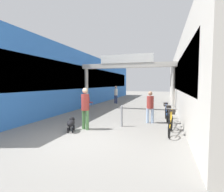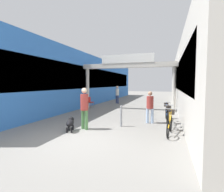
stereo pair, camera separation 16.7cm
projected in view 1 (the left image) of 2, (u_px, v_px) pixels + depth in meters
name	position (u px, v px, depth m)	size (l,w,h in m)	color
ground_plane	(81.00, 140.00, 6.19)	(80.00, 80.00, 0.00)	gray
storefront_left	(85.00, 81.00, 18.00)	(3.00, 26.00, 4.55)	blue
storefront_right	(193.00, 80.00, 15.05)	(3.00, 26.00, 4.55)	beige
arcade_sign_gateway	(127.00, 71.00, 13.20)	(7.40, 0.47, 4.17)	beige
pedestrian_with_dog	(85.00, 106.00, 7.52)	(0.45, 0.45, 1.80)	#4C7F47
pedestrian_companion	(150.00, 105.00, 8.76)	(0.40, 0.40, 1.60)	#A5BFE0
pedestrian_carrying_crate	(116.00, 93.00, 17.49)	(0.47, 0.47, 1.74)	navy
dog_on_leash	(71.00, 123.00, 7.27)	(0.53, 0.81, 0.56)	black
bicycle_orange_nearest	(171.00, 123.00, 6.92)	(0.46, 1.69, 0.98)	black
bicycle_black_second	(169.00, 117.00, 8.18)	(0.46, 1.69, 0.98)	black
bicycle_blue_third	(166.00, 112.00, 9.46)	(0.46, 1.69, 0.98)	black
bollard_post_metal	(122.00, 116.00, 8.07)	(0.10, 0.10, 0.99)	gray
cafe_chair_red_nearer	(89.00, 101.00, 14.24)	(0.47, 0.47, 0.89)	gray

